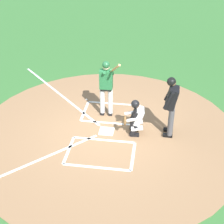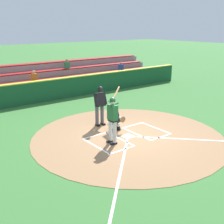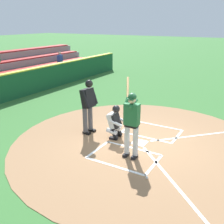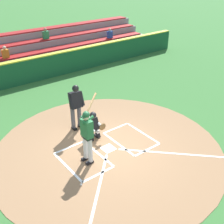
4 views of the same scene
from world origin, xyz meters
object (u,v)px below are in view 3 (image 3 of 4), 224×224
Objects in this scene: catcher at (116,121)px; plate_umpire at (88,103)px; batter at (131,120)px; baseball at (147,177)px.

catcher is 1.11m from plate_umpire.
batter reaches higher than plate_umpire.
batter is 1.14× the size of plate_umpire.
plate_umpire is at bearing -111.65° from batter.
catcher is (-0.89, -0.99, -0.51)m from batter.
plate_umpire is 25.20× the size of baseball.
plate_umpire is (-0.78, -1.98, -0.02)m from batter.
catcher is 2.56m from baseball.
plate_umpire is at bearing -83.73° from catcher.
baseball is at bearing 46.99° from catcher.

